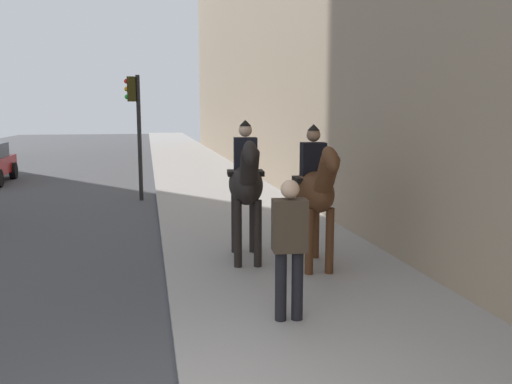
% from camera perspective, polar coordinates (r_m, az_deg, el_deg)
% --- Properties ---
extents(mounted_horse_near, '(2.15, 0.72, 2.35)m').
position_cam_1_polar(mounted_horse_near, '(8.67, -1.09, 1.03)').
color(mounted_horse_near, black).
rests_on(mounted_horse_near, sidewalk_slab).
extents(mounted_horse_far, '(2.15, 0.67, 2.29)m').
position_cam_1_polar(mounted_horse_far, '(8.36, 6.36, 0.32)').
color(mounted_horse_far, '#4C2B16').
rests_on(mounted_horse_far, sidewalk_slab).
extents(pedestrian_greeting, '(0.29, 0.42, 1.70)m').
position_cam_1_polar(pedestrian_greeting, '(6.23, 3.65, -5.29)').
color(pedestrian_greeting, black).
rests_on(pedestrian_greeting, sidewalk_slab).
extents(traffic_light_near_curb, '(0.20, 0.44, 3.64)m').
position_cam_1_polar(traffic_light_near_curb, '(15.72, -12.91, 7.93)').
color(traffic_light_near_curb, black).
rests_on(traffic_light_near_curb, ground).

